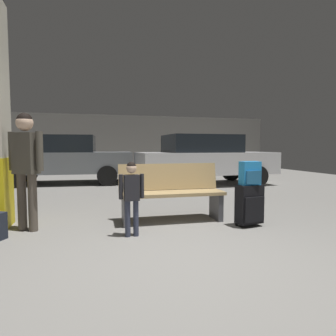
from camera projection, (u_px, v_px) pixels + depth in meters
The scene contains 9 objects.
ground_plane at pixel (129, 199), 6.87m from camera, with size 18.00×18.00×0.10m, color gray.
garage_back_wall at pixel (105, 142), 15.29m from camera, with size 18.00×0.12×2.80m, color slate.
bench at pixel (171, 193), 4.62m from camera, with size 1.62×0.58×0.89m.
suitcase at pixel (250, 204), 4.30m from camera, with size 0.41×0.29×0.60m.
backpack_bright at pixel (250, 173), 4.27m from camera, with size 0.29×0.20×0.34m.
child at pixel (131, 191), 3.79m from camera, with size 0.33×0.19×0.96m.
adult at pixel (26, 159), 4.03m from camera, with size 0.48×0.34×1.61m.
parked_car_near at pixel (204, 158), 8.99m from camera, with size 4.13×1.86×1.51m.
parked_car_far at pixel (64, 158), 9.28m from camera, with size 4.22×2.04×1.51m.
Camera 1 is at (-0.92, -2.80, 1.15)m, focal length 31.73 mm.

